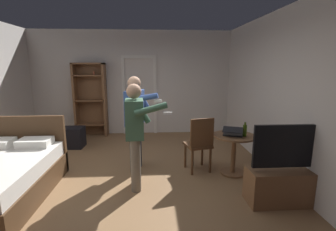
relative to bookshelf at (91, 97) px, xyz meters
name	(u,v)px	position (x,y,z in m)	size (l,w,h in m)	color
ground_plane	(121,181)	(1.09, -2.75, -1.04)	(6.41, 6.41, 0.00)	olive
wall_back	(133,83)	(1.09, 0.23, 0.35)	(5.54, 0.12, 2.78)	silver
wall_right	(288,96)	(3.80, -2.75, 0.35)	(0.12, 6.07, 2.78)	silver
doorway_frame	(139,90)	(1.28, 0.15, 0.18)	(0.93, 0.08, 2.13)	white
bookshelf	(91,97)	(0.00, 0.00, 0.00)	(0.82, 0.32, 1.94)	brown
tv_flatscreen	(286,180)	(3.44, -3.52, -0.72)	(1.04, 0.40, 1.11)	brown
side_table	(234,147)	(3.03, -2.58, -0.56)	(0.71, 0.71, 0.70)	brown
laptop	(233,133)	(2.98, -2.62, -0.29)	(0.42, 0.43, 0.16)	black
bottle_on_table	(245,130)	(3.17, -2.66, -0.24)	(0.06, 0.06, 0.24)	#364F0D
wooden_chair	(200,142)	(2.45, -2.46, -0.50)	(0.50, 0.50, 0.99)	brown
person_blue_shirt	(136,130)	(1.38, -2.97, -0.12)	(0.68, 0.55, 1.61)	gray
person_striped_shirt	(136,117)	(1.33, -2.28, -0.06)	(0.63, 0.69, 1.68)	#333338
suitcase_dark	(71,137)	(-0.26, -0.97, -0.81)	(0.58, 0.40, 0.47)	black
suitcase_small	(71,139)	(-0.27, -0.95, -0.84)	(0.55, 0.33, 0.40)	#4C1919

